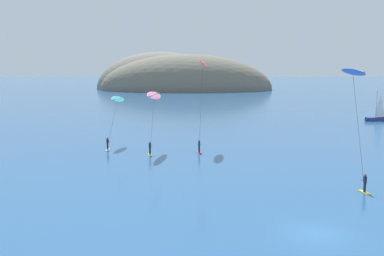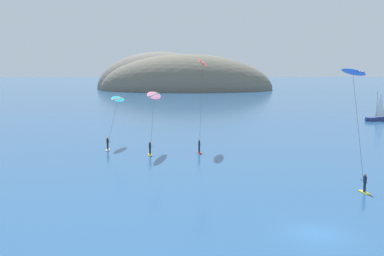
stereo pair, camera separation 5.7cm
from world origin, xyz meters
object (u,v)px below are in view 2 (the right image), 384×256
at_px(kitesurfer_red, 202,68).
at_px(kitesurfer_pink, 154,99).
at_px(sailboat_near, 376,117).
at_px(kitesurfer_blue, 354,81).
at_px(kitesurfer_cyan, 117,103).

height_order(kitesurfer_red, kitesurfer_pink, kitesurfer_red).
xyz_separation_m(sailboat_near, kitesurfer_blue, (-20.99, -45.70, 8.83)).
height_order(kitesurfer_blue, kitesurfer_red, kitesurfer_red).
bearing_deg(kitesurfer_pink, sailboat_near, 36.33).
bearing_deg(kitesurfer_pink, kitesurfer_cyan, 136.93).
height_order(sailboat_near, kitesurfer_pink, kitesurfer_pink).
distance_m(kitesurfer_red, kitesurfer_pink, 8.05).
xyz_separation_m(sailboat_near, kitesurfer_cyan, (-45.56, -24.68, 5.00)).
bearing_deg(kitesurfer_red, kitesurfer_pink, -150.04).
relative_size(sailboat_near, kitesurfer_cyan, 0.73).
bearing_deg(kitesurfer_blue, sailboat_near, 65.33).
distance_m(kitesurfer_blue, kitesurfer_pink, 25.28).
relative_size(sailboat_near, kitesurfer_pink, 0.77).
distance_m(kitesurfer_red, kitesurfer_cyan, 12.46).
xyz_separation_m(kitesurfer_blue, kitesurfer_pink, (-19.29, 16.08, -2.86)).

